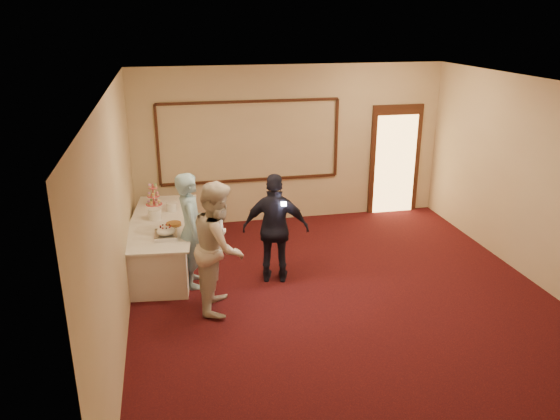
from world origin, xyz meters
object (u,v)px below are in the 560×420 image
(guest, at_px, (276,229))
(plate_stack_b, at_px, (172,207))
(pavlova_tray, at_px, (166,232))
(buffet_table, at_px, (163,243))
(plate_stack_a, at_px, (155,214))
(man, at_px, (191,230))
(woman, at_px, (219,246))
(cupcake_stand, at_px, (153,197))
(tart, at_px, (174,225))

(guest, bearing_deg, plate_stack_b, -27.28)
(pavlova_tray, xyz_separation_m, plate_stack_b, (0.11, 1.13, 0.00))
(buffet_table, height_order, guest, guest)
(buffet_table, relative_size, pavlova_tray, 5.63)
(buffet_table, bearing_deg, pavlova_tray, -85.05)
(plate_stack_a, relative_size, man, 0.12)
(man, xyz_separation_m, woman, (0.33, -0.76, 0.03))
(cupcake_stand, xyz_separation_m, plate_stack_a, (0.02, -0.74, -0.06))
(pavlova_tray, height_order, cupcake_stand, cupcake_stand)
(man, relative_size, guest, 1.03)
(cupcake_stand, distance_m, plate_stack_b, 0.50)
(cupcake_stand, height_order, plate_stack_a, cupcake_stand)
(pavlova_tray, relative_size, plate_stack_b, 2.63)
(man, bearing_deg, cupcake_stand, 17.85)
(pavlova_tray, bearing_deg, buffet_table, 94.95)
(buffet_table, xyz_separation_m, man, (0.43, -0.77, 0.48))
(tart, distance_m, woman, 1.37)
(pavlova_tray, relative_size, man, 0.27)
(plate_stack_a, xyz_separation_m, guest, (1.76, -0.98, -0.01))
(cupcake_stand, bearing_deg, plate_stack_a, -88.17)
(woman, bearing_deg, cupcake_stand, 32.05)
(plate_stack_a, bearing_deg, woman, -62.01)
(pavlova_tray, bearing_deg, woman, -49.56)
(plate_stack_a, height_order, man, man)
(cupcake_stand, distance_m, plate_stack_a, 0.74)
(buffet_table, xyz_separation_m, plate_stack_a, (-0.10, 0.08, 0.47))
(pavlova_tray, height_order, plate_stack_b, pavlova_tray)
(pavlova_tray, xyz_separation_m, man, (0.37, -0.06, 0.03))
(plate_stack_a, bearing_deg, pavlova_tray, -78.75)
(buffet_table, relative_size, tart, 9.90)
(plate_stack_b, xyz_separation_m, man, (0.26, -1.19, 0.03))
(buffet_table, height_order, plate_stack_b, plate_stack_b)
(man, height_order, woman, woman)
(buffet_table, xyz_separation_m, tart, (0.18, -0.28, 0.41))
(guest, bearing_deg, plate_stack_a, -14.87)
(buffet_table, distance_m, guest, 1.95)
(man, bearing_deg, pavlova_tray, 79.58)
(buffet_table, bearing_deg, tart, -56.81)
(tart, height_order, man, man)
(plate_stack_b, bearing_deg, tart, -88.93)
(buffet_table, bearing_deg, plate_stack_b, 68.02)
(plate_stack_b, relative_size, guest, 0.11)
(plate_stack_b, relative_size, tart, 0.67)
(buffet_table, xyz_separation_m, guest, (1.67, -0.90, 0.46))
(pavlova_tray, xyz_separation_m, guest, (1.61, -0.19, 0.00))
(tart, bearing_deg, pavlova_tray, -106.09)
(plate_stack_a, height_order, tart, plate_stack_a)
(cupcake_stand, xyz_separation_m, man, (0.55, -1.59, -0.04))
(woman, relative_size, guest, 1.07)
(buffet_table, height_order, plate_stack_a, plate_stack_a)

